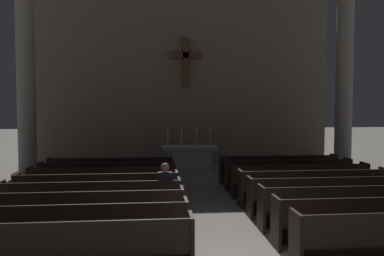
# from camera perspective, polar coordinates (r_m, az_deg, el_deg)

# --- Properties ---
(pew_left_row_1) EXTENTS (3.97, 0.50, 0.95)m
(pew_left_row_1) POSITION_cam_1_polar(r_m,az_deg,el_deg) (6.35, -18.71, -16.43)
(pew_left_row_1) COLOR black
(pew_left_row_1) RESTS_ON ground
(pew_left_row_2) EXTENTS (3.97, 0.50, 0.95)m
(pew_left_row_2) POSITION_cam_1_polar(r_m,az_deg,el_deg) (7.27, -16.87, -13.85)
(pew_left_row_2) COLOR black
(pew_left_row_2) RESTS_ON ground
(pew_left_row_3) EXTENTS (3.97, 0.50, 0.95)m
(pew_left_row_3) POSITION_cam_1_polar(r_m,az_deg,el_deg) (8.21, -15.47, -11.85)
(pew_left_row_3) COLOR black
(pew_left_row_3) RESTS_ON ground
(pew_left_row_4) EXTENTS (3.97, 0.50, 0.95)m
(pew_left_row_4) POSITION_cam_1_polar(r_m,az_deg,el_deg) (9.16, -14.38, -10.25)
(pew_left_row_4) COLOR black
(pew_left_row_4) RESTS_ON ground
(pew_left_row_5) EXTENTS (3.97, 0.50, 0.95)m
(pew_left_row_5) POSITION_cam_1_polar(r_m,az_deg,el_deg) (10.12, -13.50, -8.96)
(pew_left_row_5) COLOR black
(pew_left_row_5) RESTS_ON ground
(pew_left_row_6) EXTENTS (3.97, 0.50, 0.95)m
(pew_left_row_6) POSITION_cam_1_polar(r_m,az_deg,el_deg) (11.08, -12.78, -7.88)
(pew_left_row_6) COLOR black
(pew_left_row_6) RESTS_ON ground
(pew_left_row_7) EXTENTS (3.97, 0.50, 0.95)m
(pew_left_row_7) POSITION_cam_1_polar(r_m,az_deg,el_deg) (12.05, -12.18, -6.98)
(pew_left_row_7) COLOR black
(pew_left_row_7) RESTS_ON ground
(pew_left_row_8) EXTENTS (3.97, 0.50, 0.95)m
(pew_left_row_8) POSITION_cam_1_polar(r_m,az_deg,el_deg) (13.02, -11.66, -6.21)
(pew_left_row_8) COLOR black
(pew_left_row_8) RESTS_ON ground
(pew_right_row_2) EXTENTS (3.97, 0.50, 0.95)m
(pew_right_row_2) POSITION_cam_1_polar(r_m,az_deg,el_deg) (8.25, 25.51, -11.97)
(pew_right_row_2) COLOR black
(pew_right_row_2) RESTS_ON ground
(pew_right_row_3) EXTENTS (3.97, 0.50, 0.95)m
(pew_right_row_3) POSITION_cam_1_polar(r_m,az_deg,el_deg) (9.09, 22.23, -10.50)
(pew_right_row_3) COLOR black
(pew_right_row_3) RESTS_ON ground
(pew_right_row_4) EXTENTS (3.97, 0.50, 0.95)m
(pew_right_row_4) POSITION_cam_1_polar(r_m,az_deg,el_deg) (9.96, 19.55, -9.25)
(pew_right_row_4) COLOR black
(pew_right_row_4) RESTS_ON ground
(pew_right_row_5) EXTENTS (3.97, 0.50, 0.95)m
(pew_right_row_5) POSITION_cam_1_polar(r_m,az_deg,el_deg) (10.84, 17.31, -8.19)
(pew_right_row_5) COLOR black
(pew_right_row_5) RESTS_ON ground
(pew_right_row_6) EXTENTS (3.97, 0.50, 0.95)m
(pew_right_row_6) POSITION_cam_1_polar(r_m,az_deg,el_deg) (11.75, 15.42, -7.29)
(pew_right_row_6) COLOR black
(pew_right_row_6) RESTS_ON ground
(pew_right_row_7) EXTENTS (3.97, 0.50, 0.95)m
(pew_right_row_7) POSITION_cam_1_polar(r_m,az_deg,el_deg) (12.67, 13.81, -6.50)
(pew_right_row_7) COLOR black
(pew_right_row_7) RESTS_ON ground
(pew_right_row_8) EXTENTS (3.97, 0.50, 0.95)m
(pew_right_row_8) POSITION_cam_1_polar(r_m,az_deg,el_deg) (13.59, 12.42, -5.82)
(pew_right_row_8) COLOR black
(pew_right_row_8) RESTS_ON ground
(column_left_second) EXTENTS (0.96, 0.96, 6.93)m
(column_left_second) POSITION_cam_1_polar(r_m,az_deg,el_deg) (15.32, -22.97, 5.89)
(column_left_second) COLOR #9E998E
(column_left_second) RESTS_ON ground
(column_right_second) EXTENTS (0.96, 0.96, 6.93)m
(column_right_second) POSITION_cam_1_polar(r_m,az_deg,el_deg) (16.35, 21.23, 5.74)
(column_right_second) COLOR #9E998E
(column_right_second) RESTS_ON ground
(altar) EXTENTS (2.20, 0.90, 1.01)m
(altar) POSITION_cam_1_polar(r_m,az_deg,el_deg) (15.72, -0.43, -4.32)
(altar) COLOR #A8A399
(altar) RESTS_ON ground
(candlestick_outer_left) EXTENTS (0.16, 0.16, 0.77)m
(candlestick_outer_left) POSITION_cam_1_polar(r_m,az_deg,el_deg) (15.59, -3.54, -1.70)
(candlestick_outer_left) COLOR #B79338
(candlestick_outer_left) RESTS_ON altar
(candlestick_inner_left) EXTENTS (0.16, 0.16, 0.77)m
(candlestick_inner_left) POSITION_cam_1_polar(r_m,az_deg,el_deg) (15.62, -1.52, -1.68)
(candlestick_inner_left) COLOR #B79338
(candlestick_inner_left) RESTS_ON altar
(candlestick_inner_right) EXTENTS (0.16, 0.16, 0.77)m
(candlestick_inner_right) POSITION_cam_1_polar(r_m,az_deg,el_deg) (15.67, 0.67, -1.67)
(candlestick_inner_right) COLOR #B79338
(candlestick_inner_right) RESTS_ON altar
(candlestick_outer_right) EXTENTS (0.16, 0.16, 0.77)m
(candlestick_outer_right) POSITION_cam_1_polar(r_m,az_deg,el_deg) (15.74, 2.66, -1.65)
(candlestick_outer_right) COLOR #B79338
(candlestick_outer_right) RESTS_ON altar
(apse_with_cross) EXTENTS (12.92, 0.51, 8.15)m
(apse_with_cross) POSITION_cam_1_polar(r_m,az_deg,el_deg) (17.63, -1.00, 8.04)
(apse_with_cross) COLOR gray
(apse_with_cross) RESTS_ON ground
(lone_worshipper) EXTENTS (0.32, 0.43, 1.32)m
(lone_worshipper) POSITION_cam_1_polar(r_m,az_deg,el_deg) (9.05, -3.96, -8.94)
(lone_worshipper) COLOR #26262B
(lone_worshipper) RESTS_ON ground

